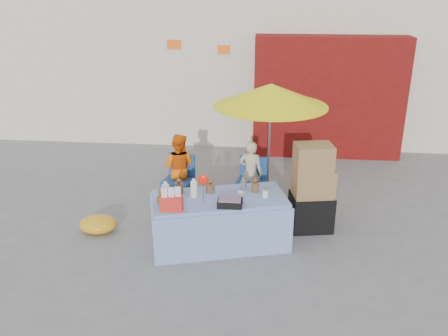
# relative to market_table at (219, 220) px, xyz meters

# --- Properties ---
(ground) EXTENTS (80.00, 80.00, 0.00)m
(ground) POSITION_rel_market_table_xyz_m (-0.26, -0.07, -0.39)
(ground) COLOR slate
(ground) RESTS_ON ground
(backdrop) EXTENTS (14.00, 8.00, 7.80)m
(backdrop) POSITION_rel_market_table_xyz_m (0.26, 7.44, 2.72)
(backdrop) COLOR silver
(backdrop) RESTS_ON ground
(market_table) EXTENTS (2.13, 1.41, 1.18)m
(market_table) POSITION_rel_market_table_xyz_m (0.00, 0.00, 0.00)
(market_table) COLOR #90A9E7
(market_table) RESTS_ON ground
(chair_left) EXTENTS (0.56, 0.55, 0.85)m
(chair_left) POSITION_rel_market_table_xyz_m (-0.85, 1.30, -0.13)
(chair_left) COLOR #204997
(chair_left) RESTS_ON ground
(chair_right) EXTENTS (0.56, 0.55, 0.85)m
(chair_right) POSITION_rel_market_table_xyz_m (0.40, 1.30, -0.13)
(chair_right) COLOR #204997
(chair_right) RESTS_ON ground
(vendor_orange) EXTENTS (0.68, 0.57, 1.23)m
(vendor_orange) POSITION_rel_market_table_xyz_m (-0.85, 1.44, 0.23)
(vendor_orange) COLOR orange
(vendor_orange) RESTS_ON ground
(vendor_beige) EXTENTS (0.46, 0.35, 1.14)m
(vendor_beige) POSITION_rel_market_table_xyz_m (0.40, 1.44, 0.19)
(vendor_beige) COLOR beige
(vendor_beige) RESTS_ON ground
(umbrella) EXTENTS (1.90, 1.90, 2.09)m
(umbrella) POSITION_rel_market_table_xyz_m (0.70, 1.59, 1.51)
(umbrella) COLOR gray
(umbrella) RESTS_ON ground
(box_stack) EXTENTS (0.71, 0.62, 1.39)m
(box_stack) POSITION_rel_market_table_xyz_m (1.38, 0.61, 0.26)
(box_stack) COLOR black
(box_stack) RESTS_ON ground
(tarp_bundle) EXTENTS (0.70, 0.62, 0.26)m
(tarp_bundle) POSITION_rel_market_table_xyz_m (-1.90, 0.16, -0.26)
(tarp_bundle) COLOR gold
(tarp_bundle) RESTS_ON ground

